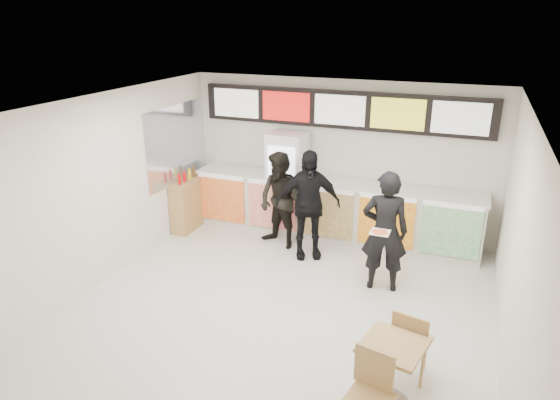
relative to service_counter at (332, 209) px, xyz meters
The scene contains 15 objects.
floor 3.15m from the service_counter, 90.00° to the right, with size 7.00×7.00×0.00m, color beige.
ceiling 3.93m from the service_counter, 90.00° to the right, with size 7.00×7.00×0.00m, color white.
wall_back 1.01m from the service_counter, 90.00° to the left, with size 6.00×6.00×0.00m, color silver.
wall_left 4.41m from the service_counter, 134.13° to the right, with size 7.00×7.00×0.00m, color silver.
wall_right 4.41m from the service_counter, 45.87° to the right, with size 7.00×7.00×0.00m, color silver.
service_counter is the anchor object (origin of this frame).
menu_board 1.90m from the service_counter, 90.00° to the left, with size 5.50×0.14×0.70m.
drinks_fridge 1.03m from the service_counter, behind, with size 0.70×0.67×2.00m.
mirror_panel 3.28m from the service_counter, 167.87° to the right, with size 0.01×2.00×1.50m, color #B2B7BF.
customer_main 2.08m from the service_counter, 51.29° to the right, with size 0.71×0.47×1.95m, color black.
customer_left 1.13m from the service_counter, 136.97° to the right, with size 0.88×0.68×1.80m, color black.
customer_mid 1.05m from the service_counter, 101.43° to the right, with size 1.16×0.48×1.97m, color black.
pizza_slice 2.47m from the service_counter, 58.01° to the right, with size 0.36×0.36×0.02m.
cafe_table 4.50m from the service_counter, 65.97° to the right, with size 0.79×1.68×0.95m.
condiment_ledge 2.90m from the service_counter, 166.94° to the right, with size 0.37×0.91×1.21m.
Camera 1 is at (2.33, -5.61, 4.11)m, focal length 32.00 mm.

